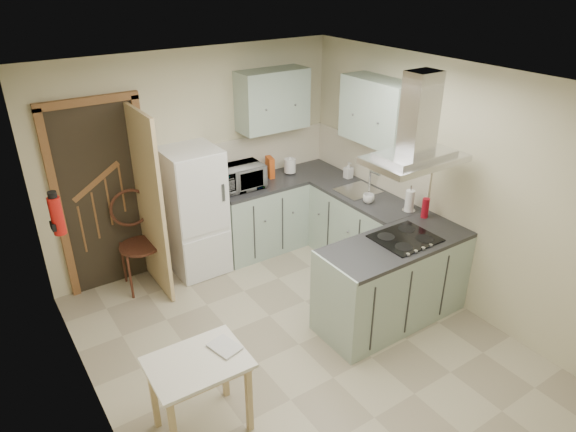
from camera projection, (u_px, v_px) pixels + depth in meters
floor at (299, 344)px, 4.95m from camera, size 4.20×4.20×0.00m
ceiling at (302, 83)px, 3.83m from camera, size 4.20×4.20×0.00m
back_wall at (196, 159)px, 5.95m from camera, size 3.60×0.00×3.60m
left_wall at (84, 300)px, 3.49m from camera, size 0.00×4.20×4.20m
right_wall at (443, 184)px, 5.29m from camera, size 0.00×4.20×4.20m
doorway at (104, 198)px, 5.47m from camera, size 1.10×0.12×2.10m
fridge at (195, 212)px, 5.85m from camera, size 0.60×0.60×1.50m
counter_back at (260, 216)px, 6.42m from camera, size 1.08×0.60×0.90m
counter_right at (346, 220)px, 6.33m from camera, size 0.60×1.95×0.90m
splashback at (267, 152)px, 6.47m from camera, size 1.68×0.02×0.50m
wall_cabinet_back at (273, 100)px, 6.03m from camera, size 0.85×0.35×0.70m
wall_cabinet_right at (378, 111)px, 5.57m from camera, size 0.35×0.90×0.70m
peninsula at (393, 281)px, 5.13m from camera, size 1.55×0.65×0.90m
hob at (405, 238)px, 4.97m from camera, size 0.58×0.50×0.01m
extractor_hood at (414, 159)px, 4.61m from camera, size 0.90×0.55×0.10m
sink at (358, 191)px, 6.00m from camera, size 0.45×0.40×0.01m
fire_extinguisher at (57, 216)px, 4.08m from camera, size 0.10×0.10×0.32m
drop_leaf_table at (201, 395)px, 3.93m from camera, size 0.74×0.56×0.68m
bentwood_chair at (140, 246)px, 5.62m from camera, size 0.50×0.50×1.02m
microwave at (241, 177)px, 6.02m from camera, size 0.52×0.36×0.29m
kettle at (290, 166)px, 6.45m from camera, size 0.17×0.17×0.21m
cereal_box at (270, 167)px, 6.34m from camera, size 0.10×0.18×0.26m
soap_bottle at (348, 170)px, 6.33m from camera, size 0.09×0.10×0.20m
paper_towel at (410, 200)px, 5.48m from camera, size 0.11×0.11×0.25m
cup at (369, 199)px, 5.69m from camera, size 0.15×0.15×0.10m
red_bottle at (425, 208)px, 5.35m from camera, size 0.09×0.09×0.21m
book at (215, 348)px, 3.82m from camera, size 0.23×0.27×0.11m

